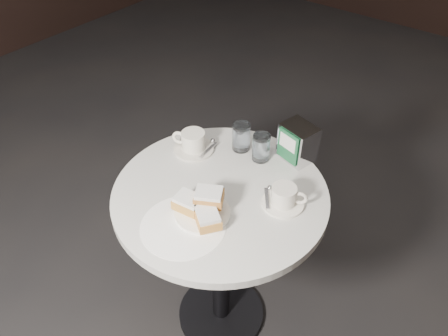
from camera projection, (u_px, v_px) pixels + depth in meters
ground at (221, 315)px, 1.89m from camera, size 7.00×7.00×0.00m
cafe_table at (220, 232)px, 1.54m from camera, size 0.70×0.70×0.74m
sugar_spill at (183, 226)px, 1.29m from camera, size 0.28×0.28×0.00m
beignet_plate at (202, 208)px, 1.31m from camera, size 0.20×0.20×0.08m
coffee_cup_left at (193, 143)px, 1.55m from camera, size 0.19×0.19×0.08m
coffee_cup_right at (284, 197)px, 1.34m from camera, size 0.17×0.17×0.07m
water_glass_left at (241, 137)px, 1.54m from camera, size 0.08×0.08×0.10m
water_glass_right at (261, 148)px, 1.50m from camera, size 0.08×0.08×0.10m
napkin_dispenser at (297, 143)px, 1.49m from camera, size 0.13×0.12×0.13m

